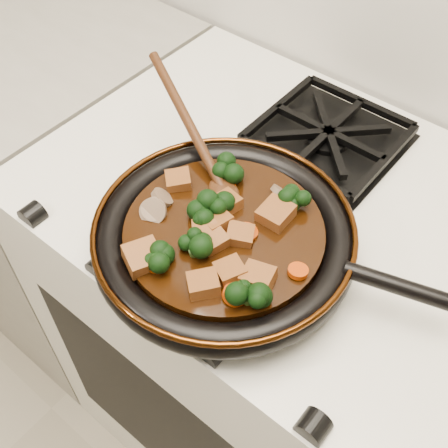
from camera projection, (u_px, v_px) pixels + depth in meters
The scene contains 33 objects.
stove at pixel (263, 331), 1.22m from camera, with size 0.76×0.60×0.90m, color white.
burner_grate_front at pixel (221, 238), 0.80m from camera, with size 0.23×0.23×0.03m, color black, non-canonical shape.
burner_grate_back at pixel (328, 136), 0.94m from camera, with size 0.23×0.23×0.03m, color black, non-canonical shape.
skillet at pixel (225, 237), 0.76m from camera, with size 0.48×0.36×0.05m.
braising_sauce at pixel (224, 234), 0.76m from camera, with size 0.27×0.27×0.02m, color black.
tofu_cube_0 at pixel (215, 221), 0.75m from camera, with size 0.04×0.04×0.02m, color brown.
tofu_cube_1 at pixel (240, 235), 0.73m from camera, with size 0.03×0.03×0.02m, color brown.
tofu_cube_2 at pixel (212, 239), 0.73m from camera, with size 0.04×0.03×0.02m, color brown.
tofu_cube_3 at pixel (230, 272), 0.70m from camera, with size 0.03×0.03×0.02m, color brown.
tofu_cube_4 at pixel (204, 284), 0.68m from camera, with size 0.04×0.03×0.02m, color brown.
tofu_cube_5 at pixel (258, 278), 0.69m from camera, with size 0.04×0.03×0.02m, color brown.
tofu_cube_6 at pixel (143, 257), 0.71m from camera, with size 0.04×0.04×0.02m, color brown.
tofu_cube_7 at pixel (226, 203), 0.77m from camera, with size 0.04×0.03×0.02m, color brown.
tofu_cube_8 at pixel (206, 233), 0.74m from camera, with size 0.04×0.03×0.02m, color brown.
tofu_cube_9 at pixel (178, 181), 0.80m from camera, with size 0.03×0.03×0.02m, color brown.
tofu_cube_10 at pixel (276, 214), 0.76m from camera, with size 0.04×0.04×0.02m, color brown.
broccoli_floret_0 at pixel (162, 260), 0.70m from camera, with size 0.06×0.06×0.05m, color black, non-canonical shape.
broccoli_floret_1 at pixel (226, 174), 0.80m from camera, with size 0.06×0.06×0.05m, color black, non-canonical shape.
broccoli_floret_2 at pixel (248, 298), 0.67m from camera, with size 0.06×0.06×0.05m, color black, non-canonical shape.
broccoli_floret_3 at pixel (194, 250), 0.71m from camera, with size 0.06×0.06×0.05m, color black, non-canonical shape.
broccoli_floret_4 at pixel (201, 216), 0.75m from camera, with size 0.06×0.06×0.05m, color black, non-canonical shape.
broccoli_floret_5 at pixel (216, 207), 0.76m from camera, with size 0.06×0.06×0.05m, color black, non-canonical shape.
broccoli_floret_6 at pixel (295, 204), 0.77m from camera, with size 0.05×0.05×0.05m, color black, non-canonical shape.
carrot_coin_0 at pixel (298, 271), 0.70m from camera, with size 0.03×0.03×0.01m, color #BD3905.
carrot_coin_1 at pixel (235, 295), 0.68m from camera, with size 0.03×0.03×0.01m, color #BD3905.
carrot_coin_2 at pixel (156, 263), 0.71m from camera, with size 0.03×0.03×0.01m, color #BD3905.
carrot_coin_3 at pixel (247, 232), 0.74m from camera, with size 0.03×0.03×0.01m, color #BD3905.
carrot_coin_4 at pixel (226, 187), 0.79m from camera, with size 0.03×0.03×0.01m, color #BD3905.
mushroom_slice_0 at pixel (154, 210), 0.76m from camera, with size 0.03×0.03×0.01m, color brown.
mushroom_slice_1 at pixel (281, 193), 0.78m from camera, with size 0.03×0.03×0.01m, color brown.
mushroom_slice_2 at pixel (162, 198), 0.78m from camera, with size 0.03×0.03×0.01m, color brown.
mushroom_slice_3 at pixel (153, 211), 0.76m from camera, with size 0.04×0.04×0.01m, color brown.
wooden_spoon at pixel (201, 148), 0.81m from camera, with size 0.16×0.09×0.26m.
Camera 1 is at (0.32, 1.17, 1.54)m, focal length 45.00 mm.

